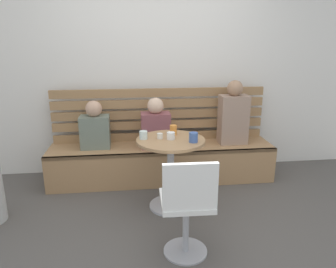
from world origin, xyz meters
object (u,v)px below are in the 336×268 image
cup_tumbler_orange (173,130)px  cup_espresso_small (160,136)px  cup_ceramic_white (171,136)px  person_child_middle (95,128)px  booth_bench (162,163)px  cup_mug_blue (193,137)px  person_child_left (156,126)px  white_chair (187,205)px  person_adult (233,115)px  cup_glass_short (143,135)px  cafe_table (171,160)px

cup_tumbler_orange → cup_espresso_small: bearing=-140.2°
cup_ceramic_white → person_child_middle: bearing=138.2°
booth_bench → cup_mug_blue: size_ratio=28.42×
cup_espresso_small → person_child_left: bearing=89.3°
white_chair → cup_espresso_small: white_chair is taller
booth_bench → cup_espresso_small: bearing=-97.3°
booth_bench → white_chair: size_ratio=3.18×
cup_tumbler_orange → cup_mug_blue: 0.31m
person_adult → cup_ceramic_white: (-0.86, -0.71, -0.01)m
cup_ceramic_white → cup_espresso_small: bearing=165.6°
person_adult → person_child_left: (-0.96, -0.05, -0.09)m
cup_tumbler_orange → cup_espresso_small: cup_tumbler_orange is taller
white_chair → person_child_middle: size_ratio=1.50×
person_child_left → cup_mug_blue: person_child_left is taller
white_chair → cup_ceramic_white: 0.87m
person_adult → cup_tumbler_orange: person_adult is taller
cup_tumbler_orange → cup_glass_short: (-0.31, -0.11, -0.01)m
cup_espresso_small → cup_glass_short: cup_glass_short is taller
person_adult → cup_espresso_small: person_adult is taller
person_child_middle → cup_ceramic_white: person_child_middle is taller
person_child_middle → cup_tumbler_orange: size_ratio=5.66×
person_adult → cup_espresso_small: 1.18m
cafe_table → person_child_left: (-0.10, 0.65, 0.18)m
person_child_left → person_child_middle: bearing=174.5°
cafe_table → cup_espresso_small: (-0.10, 0.03, 0.25)m
cup_mug_blue → cup_tumbler_orange: bearing=120.3°
booth_bench → white_chair: (0.05, -1.50, 0.24)m
cafe_table → cup_tumbler_orange: bearing=73.2°
cup_mug_blue → person_adult: bearing=51.4°
cafe_table → person_child_left: size_ratio=1.23×
person_child_middle → white_chair: bearing=-61.5°
cafe_table → cup_ceramic_white: (0.00, 0.00, 0.26)m
person_child_left → cup_tumbler_orange: 0.53m
person_adult → cup_glass_short: 1.31m
cafe_table → person_child_middle: bearing=138.1°
booth_bench → cup_glass_short: (-0.25, -0.65, 0.56)m
person_child_left → cup_espresso_small: 0.63m
cup_tumbler_orange → booth_bench: bearing=96.9°
person_child_middle → cup_tumbler_orange: 1.03m
white_chair → cup_espresso_small: bearing=98.8°
person_child_left → person_child_middle: 0.71m
white_chair → cup_espresso_small: (-0.13, 0.84, 0.30)m
white_chair → person_adult: size_ratio=1.09×
cafe_table → cup_tumbler_orange: cup_tumbler_orange is taller
person_child_middle → cup_tumbler_orange: person_child_middle is taller
cup_mug_blue → cup_glass_short: bearing=161.5°
cup_ceramic_white → cafe_table: bearing=-154.3°
person_child_middle → cup_espresso_small: (0.70, -0.70, 0.08)m
booth_bench → cafe_table: (0.02, -0.68, 0.30)m
white_chair → cup_mug_blue: size_ratio=8.95×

